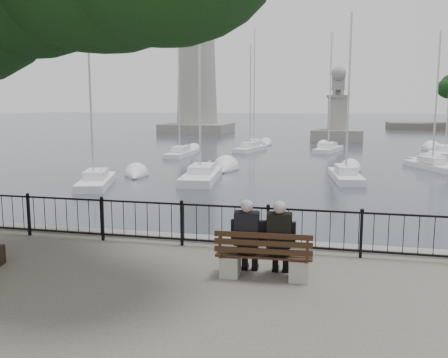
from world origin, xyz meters
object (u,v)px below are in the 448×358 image
(lighthouse, at_px, (197,49))
(bench, at_px, (264,261))
(lion_monument, at_px, (337,123))
(person_right, at_px, (280,242))
(person_left, at_px, (248,240))

(lighthouse, bearing_deg, bench, -72.61)
(bench, xyz_separation_m, lion_monument, (0.82, 49.18, 0.75))
(lighthouse, relative_size, lion_monument, 3.41)
(person_right, distance_m, lighthouse, 64.96)
(lighthouse, distance_m, lion_monument, 25.36)
(person_left, bearing_deg, bench, -15.28)
(bench, distance_m, lighthouse, 65.05)
(person_left, xyz_separation_m, lion_monument, (1.15, 49.09, 0.39))
(bench, xyz_separation_m, person_right, (0.27, 0.12, 0.36))
(person_left, relative_size, lighthouse, 0.05)
(bench, bearing_deg, lighthouse, 107.39)
(person_right, xyz_separation_m, lighthouse, (-19.46, 61.12, 10.27))
(person_left, distance_m, lion_monument, 49.10)
(person_right, height_order, lion_monument, lion_monument)
(lion_monument, bearing_deg, person_right, -90.64)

